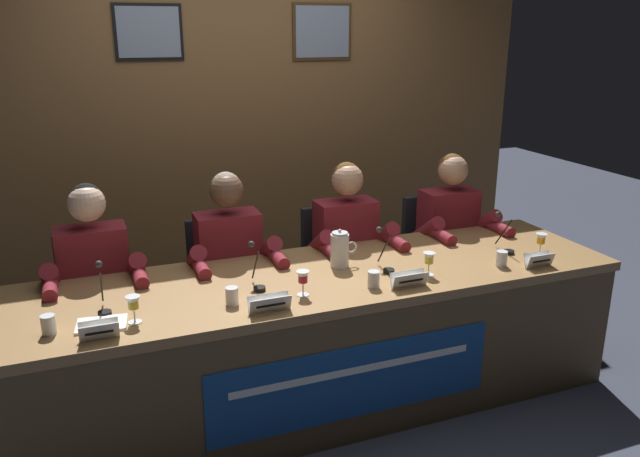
{
  "coord_description": "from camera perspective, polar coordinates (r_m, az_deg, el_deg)",
  "views": [
    {
      "loc": [
        -1.12,
        -2.85,
        1.97
      ],
      "look_at": [
        0.0,
        0.0,
        0.99
      ],
      "focal_mm": 35.39,
      "sensor_mm": 36.0,
      "label": 1
    }
  ],
  "objects": [
    {
      "name": "ground_plane",
      "position": [
        3.64,
        0.0,
        -15.1
      ],
      "size": [
        12.0,
        12.0,
        0.0
      ],
      "primitive_type": "plane",
      "color": "#383D4C"
    },
    {
      "name": "wall_back_panelled",
      "position": [
        4.59,
        -7.18,
        9.18
      ],
      "size": [
        4.42,
        0.14,
        2.6
      ],
      "color": "brown",
      "rests_on": "ground_plane"
    },
    {
      "name": "conference_table",
      "position": [
        3.29,
        0.72,
        -8.53
      ],
      "size": [
        3.22,
        0.88,
        0.74
      ],
      "color": "olive",
      "rests_on": "ground_plane"
    },
    {
      "name": "chair_far_left",
      "position": [
        3.8,
        -19.32,
        -7.34
      ],
      "size": [
        0.44,
        0.44,
        0.89
      ],
      "color": "black",
      "rests_on": "ground_plane"
    },
    {
      "name": "panelist_far_left",
      "position": [
        3.51,
        -19.61,
        -4.55
      ],
      "size": [
        0.51,
        0.48,
        1.22
      ],
      "color": "black",
      "rests_on": "ground_plane"
    },
    {
      "name": "nameplate_far_left",
      "position": [
        2.77,
        -19.35,
        -8.72
      ],
      "size": [
        0.16,
        0.06,
        0.08
      ],
      "color": "white",
      "rests_on": "conference_table"
    },
    {
      "name": "juice_glass_far_left",
      "position": [
        2.86,
        -16.53,
        -6.6
      ],
      "size": [
        0.06,
        0.06,
        0.12
      ],
      "color": "white",
      "rests_on": "conference_table"
    },
    {
      "name": "water_cup_far_left",
      "position": [
        2.89,
        -23.33,
        -8.08
      ],
      "size": [
        0.06,
        0.06,
        0.08
      ],
      "color": "silver",
      "rests_on": "conference_table"
    },
    {
      "name": "microphone_far_left",
      "position": [
        3.01,
        -19.05,
        -5.83
      ],
      "size": [
        0.06,
        0.17,
        0.22
      ],
      "color": "black",
      "rests_on": "conference_table"
    },
    {
      "name": "chair_center_left",
      "position": [
        3.87,
        -8.47,
        -6.0
      ],
      "size": [
        0.44,
        0.44,
        0.89
      ],
      "color": "black",
      "rests_on": "ground_plane"
    },
    {
      "name": "panelist_center_left",
      "position": [
        3.59,
        -7.93,
        -3.16
      ],
      "size": [
        0.51,
        0.48,
        1.22
      ],
      "color": "black",
      "rests_on": "ground_plane"
    },
    {
      "name": "nameplate_center_left",
      "position": [
        2.87,
        -4.58,
        -6.79
      ],
      "size": [
        0.19,
        0.06,
        0.08
      ],
      "color": "white",
      "rests_on": "conference_table"
    },
    {
      "name": "juice_glass_center_left",
      "position": [
        3.01,
        -1.56,
        -4.55
      ],
      "size": [
        0.06,
        0.06,
        0.12
      ],
      "color": "white",
      "rests_on": "conference_table"
    },
    {
      "name": "water_cup_center_left",
      "position": [
        2.96,
        -7.97,
        -6.15
      ],
      "size": [
        0.06,
        0.06,
        0.08
      ],
      "color": "silver",
      "rests_on": "conference_table"
    },
    {
      "name": "microphone_center_left",
      "position": [
        3.12,
        -5.74,
        -4.07
      ],
      "size": [
        0.06,
        0.17,
        0.22
      ],
      "color": "black",
      "rests_on": "conference_table"
    },
    {
      "name": "chair_center_right",
      "position": [
        4.08,
        1.59,
        -4.56
      ],
      "size": [
        0.44,
        0.44,
        0.89
      ],
      "color": "black",
      "rests_on": "ground_plane"
    },
    {
      "name": "panelist_center_right",
      "position": [
        3.81,
        2.79,
        -1.76
      ],
      "size": [
        0.51,
        0.48,
        1.22
      ],
      "color": "black",
      "rests_on": "ground_plane"
    },
    {
      "name": "nameplate_center_right",
      "position": [
        3.15,
        8.07,
        -4.6
      ],
      "size": [
        0.19,
        0.06,
        0.08
      ],
      "color": "white",
      "rests_on": "conference_table"
    },
    {
      "name": "juice_glass_center_right",
      "position": [
        3.3,
        9.83,
        -2.79
      ],
      "size": [
        0.06,
        0.06,
        0.12
      ],
      "color": "white",
      "rests_on": "conference_table"
    },
    {
      "name": "water_cup_center_right",
      "position": [
        3.13,
        4.87,
        -4.69
      ],
      "size": [
        0.06,
        0.06,
        0.08
      ],
      "color": "silver",
      "rests_on": "conference_table"
    },
    {
      "name": "microphone_center_right",
      "position": [
        3.34,
        5.94,
        -2.56
      ],
      "size": [
        0.06,
        0.17,
        0.22
      ],
      "color": "black",
      "rests_on": "conference_table"
    },
    {
      "name": "chair_far_right",
      "position": [
        4.39,
        10.4,
        -3.17
      ],
      "size": [
        0.44,
        0.44,
        0.89
      ],
      "color": "black",
      "rests_on": "ground_plane"
    },
    {
      "name": "panelist_far_right",
      "position": [
        4.15,
        12.04,
        -0.5
      ],
      "size": [
        0.51,
        0.48,
        1.22
      ],
      "color": "black",
      "rests_on": "ground_plane"
    },
    {
      "name": "nameplate_far_right",
      "position": [
        3.58,
        19.19,
        -2.7
      ],
      "size": [
        0.16,
        0.06,
        0.08
      ],
      "color": "white",
      "rests_on": "conference_table"
    },
    {
      "name": "juice_glass_far_right",
      "position": [
        3.76,
        19.35,
        -1.0
      ],
      "size": [
        0.06,
        0.06,
        0.12
      ],
      "color": "white",
      "rests_on": "conference_table"
    },
    {
      "name": "water_cup_far_right",
      "position": [
        3.53,
        16.1,
        -2.71
      ],
      "size": [
        0.06,
        0.06,
        0.08
      ],
      "color": "silver",
      "rests_on": "conference_table"
    },
    {
      "name": "microphone_far_right",
      "position": [
        3.75,
        16.41,
        -0.93
      ],
      "size": [
        0.06,
        0.17,
        0.22
      ],
      "color": "black",
      "rests_on": "conference_table"
    },
    {
      "name": "water_pitcher_central",
      "position": [
        3.37,
        1.81,
        -1.91
      ],
      "size": [
        0.15,
        0.1,
        0.21
      ],
      "color": "silver",
      "rests_on": "conference_table"
    },
    {
      "name": "document_stack_far_left",
      "position": [
        2.91,
        -19.13,
        -8.18
      ],
      "size": [
        0.23,
        0.18,
        0.01
      ],
      "color": "white",
      "rests_on": "conference_table"
    }
  ]
}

